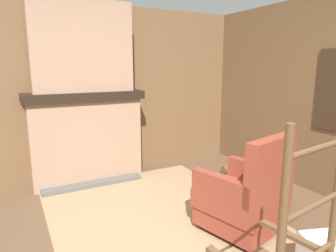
{
  "coord_description": "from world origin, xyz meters",
  "views": [
    {
      "loc": [
        1.78,
        -0.89,
        1.58
      ],
      "look_at": [
        -1.17,
        0.69,
        0.9
      ],
      "focal_mm": 32.0,
      "sensor_mm": 36.0,
      "label": 1
    }
  ],
  "objects_px": {
    "armchair": "(245,198)",
    "firewood_stack": "(239,171)",
    "storage_case": "(118,86)",
    "oil_lamp_vase": "(63,84)"
  },
  "relations": [
    {
      "from": "armchair",
      "to": "oil_lamp_vase",
      "type": "bearing_deg",
      "value": 16.17
    },
    {
      "from": "firewood_stack",
      "to": "armchair",
      "type": "bearing_deg",
      "value": -39.84
    },
    {
      "from": "storage_case",
      "to": "oil_lamp_vase",
      "type": "bearing_deg",
      "value": -90.01
    },
    {
      "from": "armchair",
      "to": "firewood_stack",
      "type": "xyz_separation_m",
      "value": [
        -1.23,
        1.02,
        -0.29
      ]
    },
    {
      "from": "armchair",
      "to": "firewood_stack",
      "type": "bearing_deg",
      "value": -54.33
    },
    {
      "from": "firewood_stack",
      "to": "oil_lamp_vase",
      "type": "bearing_deg",
      "value": -110.9
    },
    {
      "from": "oil_lamp_vase",
      "to": "storage_case",
      "type": "height_order",
      "value": "oil_lamp_vase"
    },
    {
      "from": "firewood_stack",
      "to": "oil_lamp_vase",
      "type": "height_order",
      "value": "oil_lamp_vase"
    },
    {
      "from": "firewood_stack",
      "to": "oil_lamp_vase",
      "type": "distance_m",
      "value": 2.74
    },
    {
      "from": "armchair",
      "to": "firewood_stack",
      "type": "height_order",
      "value": "armchair"
    }
  ]
}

